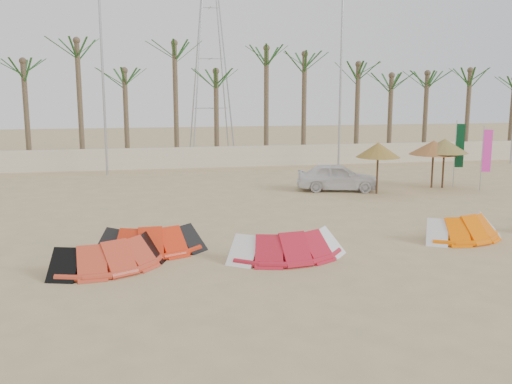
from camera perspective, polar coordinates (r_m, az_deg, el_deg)
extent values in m
plane|color=tan|center=(14.97, 4.49, -8.99)|extent=(120.00, 120.00, 0.00)
cube|color=beige|center=(36.06, -4.92, 3.48)|extent=(60.00, 0.30, 1.30)
cylinder|color=brown|center=(37.13, -11.44, 7.54)|extent=(0.32, 0.32, 6.50)
ellipsoid|color=#194719|center=(37.12, -11.63, 12.56)|extent=(4.00, 4.00, 2.40)
cylinder|color=brown|center=(38.42, 3.78, 7.81)|extent=(0.32, 0.32, 6.50)
ellipsoid|color=#194719|center=(38.41, 3.84, 12.66)|extent=(4.00, 4.00, 2.40)
cylinder|color=brown|center=(42.11, 17.17, 7.60)|extent=(0.32, 0.32, 6.50)
ellipsoid|color=#194719|center=(42.10, 17.41, 12.02)|extent=(4.00, 4.00, 2.40)
cylinder|color=#A5A8AD|center=(33.67, -15.06, 10.96)|extent=(0.14, 0.14, 11.00)
cylinder|color=#A5A8AD|center=(35.63, 8.47, 11.15)|extent=(0.14, 0.14, 11.00)
cylinder|color=#C33B23|center=(16.42, -14.26, -7.16)|extent=(2.82, 1.62, 0.20)
cube|color=black|center=(16.62, -19.08, -6.67)|extent=(1.05, 1.25, 0.40)
cube|color=black|center=(16.45, -9.40, -6.40)|extent=(1.05, 1.25, 0.40)
cylinder|color=red|center=(17.67, -10.48, -5.75)|extent=(2.91, 0.27, 0.20)
cube|color=black|center=(17.77, -14.74, -5.33)|extent=(0.63, 1.11, 0.40)
cube|color=black|center=(17.78, -6.27, -5.04)|extent=(0.63, 1.11, 0.40)
cylinder|color=red|center=(16.88, 3.21, -6.36)|extent=(3.22, 0.65, 0.20)
cube|color=white|center=(16.64, -1.74, -6.06)|extent=(0.75, 1.17, 0.40)
cube|color=white|center=(17.33, 7.81, -5.48)|extent=(0.75, 1.17, 0.40)
cylinder|color=#FE6600|center=(20.09, 20.14, -4.26)|extent=(2.68, 0.91, 0.20)
cube|color=silver|center=(19.54, 16.93, -4.02)|extent=(0.87, 1.22, 0.40)
cube|color=silver|center=(20.79, 22.92, -3.54)|extent=(0.87, 1.22, 0.40)
cylinder|color=#4C331E|center=(27.51, 12.05, 2.24)|extent=(0.10, 0.10, 2.34)
cone|color=olive|center=(27.39, 12.12, 4.14)|extent=(2.08, 2.08, 0.70)
cylinder|color=#4C331E|center=(29.90, 17.24, 2.58)|extent=(0.10, 0.10, 2.28)
cone|color=#A86735|center=(29.80, 17.34, 4.27)|extent=(2.41, 2.41, 0.70)
cylinder|color=#4C331E|center=(29.96, 18.24, 2.63)|extent=(0.10, 0.10, 2.37)
cone|color=olive|center=(29.86, 18.34, 4.41)|extent=(2.30, 2.30, 0.70)
cylinder|color=#A5A8AD|center=(29.79, 21.65, 3.13)|extent=(0.04, 0.04, 3.15)
cube|color=#FF34C5|center=(29.86, 22.06, 3.85)|extent=(0.40, 0.16, 2.05)
cylinder|color=#A5A8AD|center=(30.51, 19.27, 3.64)|extent=(0.04, 0.04, 3.37)
cube|color=#07361B|center=(30.58, 19.67, 4.39)|extent=(0.41, 0.15, 2.19)
imported|color=white|center=(28.12, 8.14, 1.50)|extent=(4.20, 2.52, 1.34)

